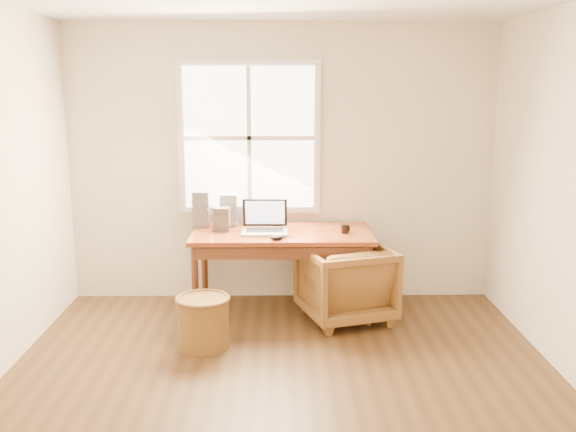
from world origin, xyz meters
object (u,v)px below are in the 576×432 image
armchair (346,283)px  laptop (265,216)px  desk (282,234)px  cd_stack_a (228,210)px  wicker_stool (203,323)px  coffee_mug (345,229)px

armchair → laptop: 0.92m
desk → cd_stack_a: cd_stack_a is taller
cd_stack_a → wicker_stool: bearing=-97.3°
desk → armchair: size_ratio=2.15×
armchair → cd_stack_a: (-1.05, 0.44, 0.56)m
desk → laptop: size_ratio=3.64×
armchair → wicker_stool: armchair is taller
laptop → armchair: bearing=-9.8°
coffee_mug → wicker_stool: bearing=-129.7°
armchair → coffee_mug: bearing=-107.1°
armchair → wicker_stool: (-1.18, -0.59, -0.14)m
wicker_stool → laptop: 1.12m
armchair → cd_stack_a: size_ratio=2.45×
wicker_stool → cd_stack_a: bearing=82.7°
wicker_stool → cd_stack_a: (0.13, 1.03, 0.70)m
laptop → wicker_stool: bearing=-122.1°
armchair → laptop: (-0.71, 0.13, 0.57)m
cd_stack_a → desk: bearing=-25.5°
coffee_mug → cd_stack_a: bearing=-177.4°
coffee_mug → cd_stack_a: (-1.05, 0.29, 0.11)m
wicker_stool → cd_stack_a: size_ratio=1.33×
wicker_stool → cd_stack_a: 1.25m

